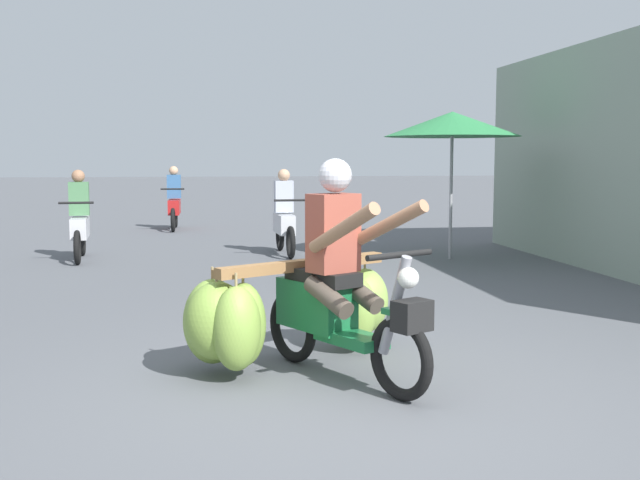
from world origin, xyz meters
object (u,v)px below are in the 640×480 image
(motorbike_distant_ahead_left, at_px, (80,223))
(motorbike_distant_ahead_right, at_px, (174,204))
(motorbike_main_loaded, at_px, (295,306))
(market_umbrella_near_shop, at_px, (452,124))
(motorbike_distant_far_ahead, at_px, (284,220))

(motorbike_distant_ahead_left, distance_m, motorbike_distant_ahead_right, 5.03)
(motorbike_main_loaded, relative_size, motorbike_distant_ahead_right, 1.23)
(motorbike_main_loaded, relative_size, market_umbrella_near_shop, 0.87)
(motorbike_distant_far_ahead, xyz_separation_m, market_umbrella_near_shop, (2.50, -1.03, 1.53))
(motorbike_distant_far_ahead, bearing_deg, motorbike_main_loaded, -95.69)
(motorbike_main_loaded, bearing_deg, motorbike_distant_far_ahead, 84.31)
(motorbike_distant_ahead_right, relative_size, motorbike_distant_far_ahead, 1.00)
(motorbike_distant_ahead_left, height_order, motorbike_distant_far_ahead, same)
(motorbike_main_loaded, distance_m, market_umbrella_near_shop, 6.83)
(motorbike_main_loaded, relative_size, motorbike_distant_ahead_left, 1.23)
(motorbike_distant_ahead_left, xyz_separation_m, market_umbrella_near_shop, (5.72, -0.86, 1.53))
(motorbike_main_loaded, bearing_deg, market_umbrella_near_shop, 61.34)
(motorbike_distant_far_ahead, relative_size, market_umbrella_near_shop, 0.71)
(motorbike_distant_ahead_left, height_order, market_umbrella_near_shop, market_umbrella_near_shop)
(motorbike_distant_ahead_left, bearing_deg, motorbike_distant_far_ahead, 2.95)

